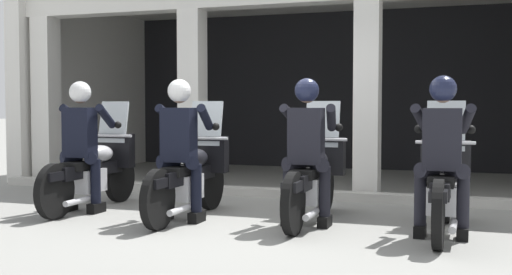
# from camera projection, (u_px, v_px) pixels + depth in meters

# --- Properties ---
(ground_plane) EXTENTS (80.00, 80.00, 0.00)m
(ground_plane) POSITION_uv_depth(u_px,v_px,m) (313.00, 188.00, 10.03)
(ground_plane) COLOR gray
(station_building) EXTENTS (9.23, 4.53, 3.36)m
(station_building) POSITION_uv_depth(u_px,v_px,m) (313.00, 60.00, 11.55)
(station_building) COLOR black
(station_building) RESTS_ON ground
(kerb_strip) EXTENTS (8.73, 0.24, 0.12)m
(kerb_strip) POSITION_uv_depth(u_px,v_px,m) (265.00, 192.00, 9.04)
(kerb_strip) COLOR #B7B5AD
(kerb_strip) RESTS_ON ground
(motorcycle_far_left) EXTENTS (0.62, 2.04, 1.35)m
(motorcycle_far_left) POSITION_uv_depth(u_px,v_px,m) (95.00, 169.00, 7.99)
(motorcycle_far_left) COLOR black
(motorcycle_far_left) RESTS_ON ground
(police_officer_far_left) EXTENTS (0.63, 0.61, 1.58)m
(police_officer_far_left) POSITION_uv_depth(u_px,v_px,m) (81.00, 135.00, 7.70)
(police_officer_far_left) COLOR black
(police_officer_far_left) RESTS_ON ground
(motorcycle_center_left) EXTENTS (0.62, 2.04, 1.35)m
(motorcycle_center_left) POSITION_uv_depth(u_px,v_px,m) (191.00, 174.00, 7.37)
(motorcycle_center_left) COLOR black
(motorcycle_center_left) RESTS_ON ground
(police_officer_center_left) EXTENTS (0.63, 0.61, 1.58)m
(police_officer_center_left) POSITION_uv_depth(u_px,v_px,m) (180.00, 138.00, 7.08)
(police_officer_center_left) COLOR black
(police_officer_center_left) RESTS_ON ground
(motorcycle_center_right) EXTENTS (0.62, 2.04, 1.35)m
(motorcycle_center_right) POSITION_uv_depth(u_px,v_px,m) (313.00, 177.00, 7.10)
(motorcycle_center_right) COLOR black
(motorcycle_center_right) RESTS_ON ground
(police_officer_center_right) EXTENTS (0.63, 0.61, 1.58)m
(police_officer_center_right) POSITION_uv_depth(u_px,v_px,m) (307.00, 139.00, 6.81)
(police_officer_center_right) COLOR black
(police_officer_center_right) RESTS_ON ground
(motorcycle_far_right) EXTENTS (0.62, 2.04, 1.35)m
(motorcycle_far_right) POSITION_uv_depth(u_px,v_px,m) (443.00, 184.00, 6.47)
(motorcycle_far_right) COLOR black
(motorcycle_far_right) RESTS_ON ground
(police_officer_far_right) EXTENTS (0.63, 0.61, 1.58)m
(police_officer_far_right) POSITION_uv_depth(u_px,v_px,m) (442.00, 142.00, 6.18)
(police_officer_far_right) COLOR black
(police_officer_far_right) RESTS_ON ground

